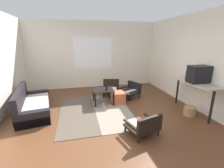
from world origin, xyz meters
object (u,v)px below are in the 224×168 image
at_px(armchair_by_window, 111,88).
at_px(armchair_striped_foreground, 144,125).
at_px(armchair_corner, 131,90).
at_px(coffee_table, 103,92).
at_px(console_shelf, 194,85).
at_px(ottoman_orange, 118,97).
at_px(couch, 32,105).
at_px(glass_bottle, 106,87).
at_px(wicker_basket, 190,111).
at_px(clay_vase, 189,75).
at_px(crt_television, 199,74).

distance_m(armchair_by_window, armchair_striped_foreground, 2.63).
xyz_separation_m(armchair_striped_foreground, armchair_corner, (0.51, 2.25, 0.02)).
bearing_deg(coffee_table, console_shelf, -27.03).
bearing_deg(armchair_striped_foreground, ottoman_orange, 92.16).
bearing_deg(ottoman_orange, armchair_by_window, 93.10).
height_order(couch, glass_bottle, glass_bottle).
bearing_deg(wicker_basket, glass_bottle, 148.39).
distance_m(armchair_striped_foreground, glass_bottle, 1.88).
bearing_deg(console_shelf, glass_bottle, 153.93).
relative_size(couch, console_shelf, 1.33).
distance_m(ottoman_orange, wicker_basket, 2.08).
relative_size(armchair_striped_foreground, clay_vase, 2.26).
height_order(console_shelf, glass_bottle, console_shelf).
relative_size(console_shelf, clay_vase, 4.33).
height_order(clay_vase, wicker_basket, clay_vase).
xyz_separation_m(armchair_by_window, ottoman_orange, (0.04, -0.79, -0.07)).
xyz_separation_m(couch, ottoman_orange, (2.49, 0.16, -0.04)).
bearing_deg(crt_television, glass_bottle, 151.54).
relative_size(armchair_by_window, ottoman_orange, 1.75).
relative_size(crt_television, wicker_basket, 1.64).
relative_size(armchair_striped_foreground, armchair_corner, 0.93).
bearing_deg(wicker_basket, armchair_striped_foreground, -160.57).
bearing_deg(clay_vase, coffee_table, 157.38).
bearing_deg(couch, crt_television, -13.83).
relative_size(coffee_table, armchair_by_window, 0.88).
xyz_separation_m(armchair_corner, crt_television, (1.23, -1.64, 0.86)).
bearing_deg(wicker_basket, clay_vase, 66.62).
height_order(ottoman_orange, crt_television, crt_television).
bearing_deg(armchair_by_window, wicker_basket, -50.90).
height_order(armchair_by_window, wicker_basket, armchair_by_window).
xyz_separation_m(coffee_table, glass_bottle, (0.09, -0.09, 0.19)).
relative_size(couch, wicker_basket, 5.96).
bearing_deg(console_shelf, ottoman_orange, 148.52).
height_order(armchair_by_window, armchair_corner, armchair_by_window).
relative_size(console_shelf, glass_bottle, 5.53).
height_order(armchair_by_window, glass_bottle, glass_bottle).
bearing_deg(armchair_corner, armchair_striped_foreground, -102.80).
bearing_deg(armchair_striped_foreground, armchair_by_window, 92.44).
distance_m(armchair_by_window, clay_vase, 2.62).
bearing_deg(clay_vase, console_shelf, -90.00).
bearing_deg(crt_television, ottoman_orange, 145.94).
relative_size(armchair_corner, wicker_basket, 2.53).
relative_size(couch, armchair_by_window, 2.58).
xyz_separation_m(ottoman_orange, glass_bottle, (-0.37, -0.04, 0.39)).
relative_size(coffee_table, crt_television, 1.24).
bearing_deg(glass_bottle, wicker_basket, -31.61).
relative_size(armchair_corner, glass_bottle, 3.11).
bearing_deg(armchair_corner, crt_television, -53.19).
distance_m(console_shelf, wicker_basket, 0.71).
distance_m(armchair_striped_foreground, armchair_corner, 2.31).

